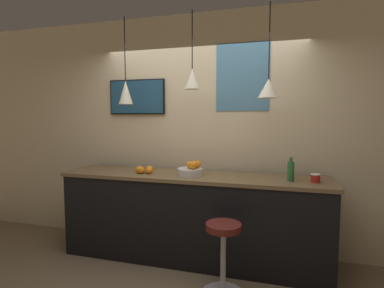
{
  "coord_description": "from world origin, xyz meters",
  "views": [
    {
      "loc": [
        0.92,
        -2.48,
        1.64
      ],
      "look_at": [
        0.0,
        0.72,
        1.34
      ],
      "focal_mm": 28.0,
      "sensor_mm": 36.0,
      "label": 1
    }
  ],
  "objects_px": {
    "bar_stool": "(223,250)",
    "mounted_tv": "(137,97)",
    "fruit_bowl": "(191,170)",
    "juice_bottle": "(291,171)",
    "spread_jar": "(315,178)"
  },
  "relations": [
    {
      "from": "fruit_bowl",
      "to": "mounted_tv",
      "type": "xyz_separation_m",
      "value": [
        -0.85,
        0.41,
        0.85
      ]
    },
    {
      "from": "bar_stool",
      "to": "fruit_bowl",
      "type": "bearing_deg",
      "value": 129.86
    },
    {
      "from": "bar_stool",
      "to": "mounted_tv",
      "type": "relative_size",
      "value": 0.89
    },
    {
      "from": "spread_jar",
      "to": "mounted_tv",
      "type": "bearing_deg",
      "value": 169.08
    },
    {
      "from": "fruit_bowl",
      "to": "bar_stool",
      "type": "bearing_deg",
      "value": -50.14
    },
    {
      "from": "juice_bottle",
      "to": "spread_jar",
      "type": "xyz_separation_m",
      "value": [
        0.24,
        -0.0,
        -0.06
      ]
    },
    {
      "from": "bar_stool",
      "to": "mounted_tv",
      "type": "bearing_deg",
      "value": 143.55
    },
    {
      "from": "bar_stool",
      "to": "fruit_bowl",
      "type": "distance_m",
      "value": 0.96
    },
    {
      "from": "fruit_bowl",
      "to": "mounted_tv",
      "type": "relative_size",
      "value": 0.37
    },
    {
      "from": "bar_stool",
      "to": "juice_bottle",
      "type": "xyz_separation_m",
      "value": [
        0.59,
        0.56,
        0.66
      ]
    },
    {
      "from": "fruit_bowl",
      "to": "mounted_tv",
      "type": "height_order",
      "value": "mounted_tv"
    },
    {
      "from": "bar_stool",
      "to": "mounted_tv",
      "type": "height_order",
      "value": "mounted_tv"
    },
    {
      "from": "juice_bottle",
      "to": "mounted_tv",
      "type": "bearing_deg",
      "value": 167.77
    },
    {
      "from": "bar_stool",
      "to": "spread_jar",
      "type": "height_order",
      "value": "spread_jar"
    },
    {
      "from": "juice_bottle",
      "to": "fruit_bowl",
      "type": "bearing_deg",
      "value": 179.9
    }
  ]
}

